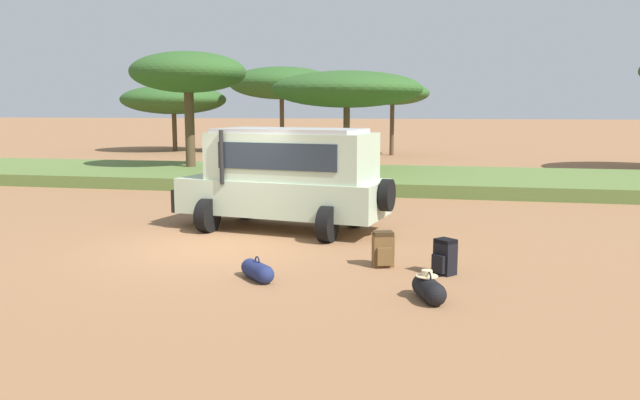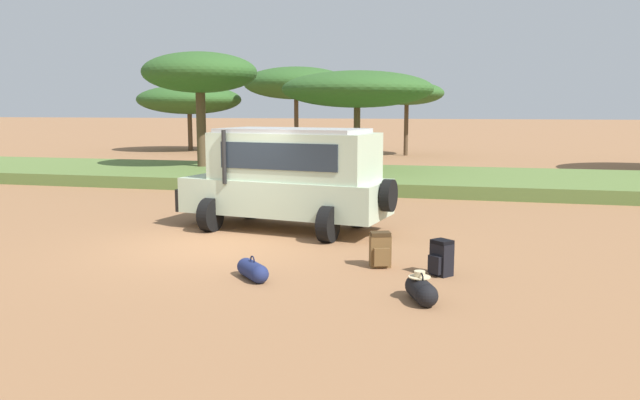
{
  "view_description": "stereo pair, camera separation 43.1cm",
  "coord_description": "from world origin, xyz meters",
  "views": [
    {
      "loc": [
        4.84,
        -12.13,
        2.92
      ],
      "look_at": [
        2.15,
        0.55,
        1.0
      ],
      "focal_mm": 35.0,
      "sensor_mm": 36.0,
      "label": 1
    },
    {
      "loc": [
        5.26,
        -12.03,
        2.92
      ],
      "look_at": [
        2.15,
        0.55,
        1.0
      ],
      "focal_mm": 35.0,
      "sensor_mm": 36.0,
      "label": 2
    }
  ],
  "objects": [
    {
      "name": "grass_bank",
      "position": [
        0.0,
        11.71,
        0.22
      ],
      "size": [
        120.0,
        7.0,
        0.44
      ],
      "color": "#5B7538",
      "rests_on": "ground_plane"
    },
    {
      "name": "acacia_tree_right_mid",
      "position": [
        0.57,
        13.21,
        3.66
      ],
      "size": [
        6.15,
        5.97,
        4.41
      ],
      "color": "brown",
      "rests_on": "ground_plane"
    },
    {
      "name": "acacia_tree_left_mid",
      "position": [
        -6.19,
        27.76,
        4.52
      ],
      "size": [
        6.97,
        6.38,
        5.58
      ],
      "color": "brown",
      "rests_on": "ground_plane"
    },
    {
      "name": "acacia_tree_far_left",
      "position": [
        -13.73,
        27.57,
        3.48
      ],
      "size": [
        7.16,
        6.52,
        4.46
      ],
      "color": "brown",
      "rests_on": "ground_plane"
    },
    {
      "name": "ground_plane",
      "position": [
        0.0,
        0.0,
        0.0
      ],
      "size": [
        320.0,
        320.0,
        0.0
      ],
      "primitive_type": "plane",
      "color": "#936642"
    },
    {
      "name": "backpack_beside_front_wheel",
      "position": [
        3.64,
        -0.86,
        0.32
      ],
      "size": [
        0.44,
        0.42,
        0.66
      ],
      "color": "brown",
      "rests_on": "ground_plane"
    },
    {
      "name": "acacia_tree_centre_back",
      "position": [
        -6.07,
        12.68,
        4.36
      ],
      "size": [
        4.86,
        4.63,
        5.25
      ],
      "color": "brown",
      "rests_on": "ground_plane"
    },
    {
      "name": "duffel_bag_low_black_case",
      "position": [
        4.56,
        -2.77,
        0.18
      ],
      "size": [
        0.55,
        0.86,
        0.45
      ],
      "color": "black",
      "rests_on": "ground_plane"
    },
    {
      "name": "safari_vehicle",
      "position": [
        0.98,
        2.21,
        1.29
      ],
      "size": [
        5.47,
        3.25,
        2.44
      ],
      "color": "#B2C6A8",
      "rests_on": "ground_plane"
    },
    {
      "name": "backpack_cluster_center",
      "position": [
        4.77,
        -1.18,
        0.31
      ],
      "size": [
        0.45,
        0.46,
        0.64
      ],
      "color": "black",
      "rests_on": "ground_plane"
    },
    {
      "name": "acacia_tree_far_right",
      "position": [
        1.14,
        26.84,
        3.8
      ],
      "size": [
        4.53,
        4.84,
        4.53
      ],
      "color": "brown",
      "rests_on": "ground_plane"
    },
    {
      "name": "duffel_bag_soft_canvas",
      "position": [
        1.64,
        -2.21,
        0.16
      ],
      "size": [
        0.72,
        0.75,
        0.41
      ],
      "color": "navy",
      "rests_on": "ground_plane"
    }
  ]
}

